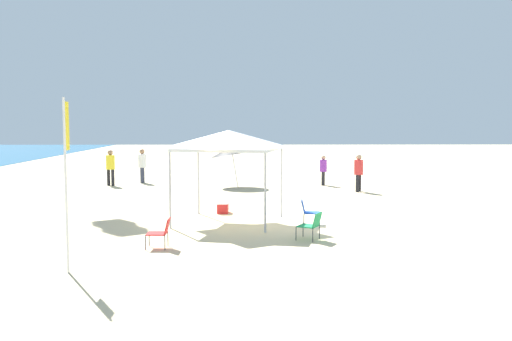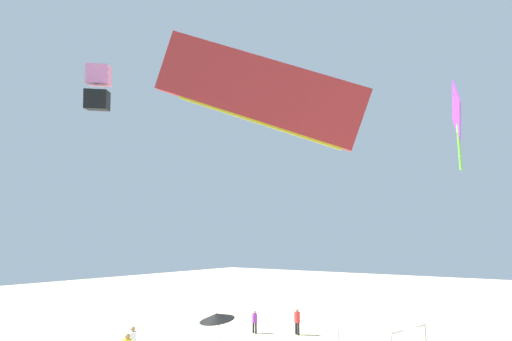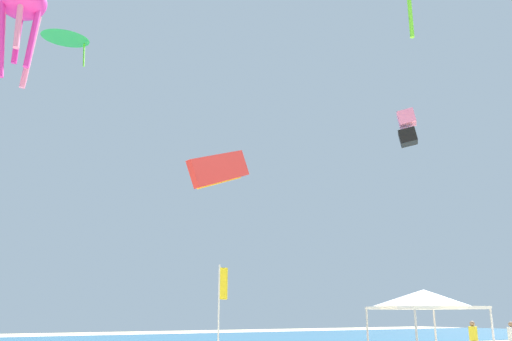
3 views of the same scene
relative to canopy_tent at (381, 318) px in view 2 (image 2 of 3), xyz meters
name	(u,v)px [view 2 (image 2 of 3)]	position (x,y,z in m)	size (l,w,h in m)	color
canopy_tent	(381,318)	(0.00, 0.00, 0.00)	(3.62, 3.77, 3.14)	#B7B7BC
beach_umbrella	(217,317)	(10.42, 0.24, -0.90)	(2.26, 2.27, 2.32)	silver
person_beachcomber	(297,319)	(8.25, -5.99, -1.72)	(0.44, 0.43, 1.82)	black
person_by_tent	(132,341)	(12.28, 5.22, -1.68)	(0.50, 0.45, 1.88)	#33384C
person_kite_handler	(255,320)	(11.00, -4.64, -1.85)	(0.42, 0.38, 1.59)	black
kite_parafoil_red	(260,91)	(-1.70, 12.88, 7.56)	(5.16, 2.76, 3.34)	red
kite_box_pink	(98,88)	(10.28, 9.63, 11.23)	(1.59, 1.60, 2.40)	pink
kite_diamond_purple	(457,114)	(-3.53, -3.56, 10.72)	(1.07, 3.46, 5.13)	purple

